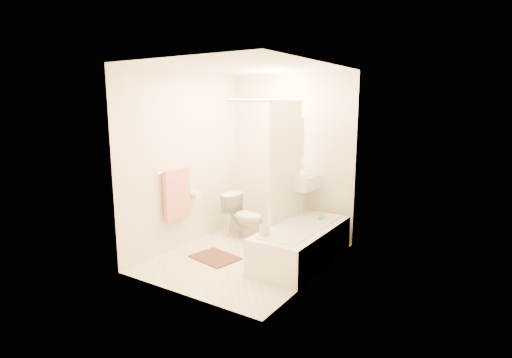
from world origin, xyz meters
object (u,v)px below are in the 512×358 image
Objects in this scene: toilet at (244,217)px; sink at (297,205)px; bathtub at (302,244)px; bath_mat at (215,257)px; soap_bottle at (264,227)px.

sink reaches higher than toilet.
toilet is 0.80m from sink.
bath_mat is at bearing -151.54° from bathtub.
bathtub is 2.73× the size of bath_mat.
sink is 1.85× the size of bath_mat.
bathtub is (1.10, -0.33, -0.10)m from toilet.
soap_bottle is (-0.22, -0.54, 0.33)m from bathtub.
soap_bottle is at bearing -79.02° from sink.
sink is 1.21m from soap_bottle.
bathtub is 1.13m from bath_mat.
sink is 0.68× the size of bathtub.
sink is (0.70, 0.32, 0.21)m from toilet.
toilet is 0.93m from bath_mat.
sink reaches higher than soap_bottle.
bath_mat is (0.13, -0.86, -0.31)m from toilet.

